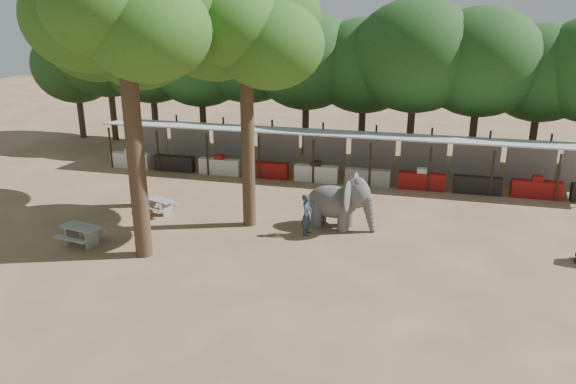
% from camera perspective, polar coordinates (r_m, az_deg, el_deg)
% --- Properties ---
extents(ground, '(100.00, 100.00, 0.00)m').
position_cam_1_polar(ground, '(18.90, -0.78, -10.74)').
color(ground, brown).
rests_on(ground, ground).
extents(vendor_stalls, '(28.00, 2.99, 2.80)m').
position_cam_1_polar(vendor_stalls, '(31.12, 5.78, 3.47)').
color(vendor_stalls, '#AEB3B7').
rests_on(vendor_stalls, ground).
extents(yard_tree_left, '(7.10, 6.90, 11.02)m').
position_cam_1_polar(yard_tree_left, '(26.72, -16.60, 15.60)').
color(yard_tree_left, '#332316').
rests_on(yard_tree_left, ground).
extents(yard_tree_center, '(7.10, 6.90, 12.04)m').
position_cam_1_polar(yard_tree_center, '(20.87, -16.56, 17.74)').
color(yard_tree_center, '#332316').
rests_on(yard_tree_center, ground).
extents(yard_tree_back, '(7.10, 6.90, 11.36)m').
position_cam_1_polar(yard_tree_back, '(23.31, -4.57, 16.79)').
color(yard_tree_back, '#332316').
rests_on(yard_tree_back, ground).
extents(backdrop_trees, '(46.46, 5.95, 8.33)m').
position_cam_1_polar(backdrop_trees, '(35.37, 7.30, 12.38)').
color(backdrop_trees, '#332316').
rests_on(backdrop_trees, ground).
extents(elephant, '(3.13, 2.37, 2.36)m').
position_cam_1_polar(elephant, '(24.16, 5.34, -1.01)').
color(elephant, '#484645').
rests_on(elephant, ground).
extents(handler, '(0.49, 0.68, 1.78)m').
position_cam_1_polar(handler, '(23.46, 1.92, -2.31)').
color(handler, '#26384C').
rests_on(handler, ground).
extents(picnic_table_near, '(1.83, 1.70, 0.80)m').
position_cam_1_polar(picnic_table_near, '(24.10, -20.27, -3.87)').
color(picnic_table_near, gray).
rests_on(picnic_table_near, ground).
extents(picnic_table_far, '(1.70, 1.62, 0.67)m').
position_cam_1_polar(picnic_table_far, '(26.64, -12.85, -1.21)').
color(picnic_table_far, gray).
rests_on(picnic_table_far, ground).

